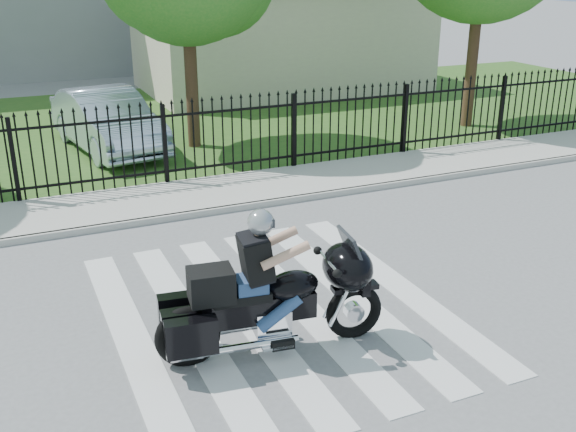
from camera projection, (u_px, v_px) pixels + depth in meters
name	position (u px, v px, depth m)	size (l,w,h in m)	color
ground	(275.00, 310.00, 9.47)	(120.00, 120.00, 0.00)	slate
crosswalk	(275.00, 310.00, 9.47)	(5.00, 5.50, 0.01)	silver
sidewalk	(180.00, 198.00, 13.72)	(40.00, 2.00, 0.12)	#ADAAA3
curb	(194.00, 214.00, 12.87)	(40.00, 0.12, 0.12)	#ADAAA3
grass_strip	(116.00, 127.00, 19.72)	(40.00, 12.00, 0.02)	#27511C
iron_fence	(165.00, 146.00, 14.27)	(26.00, 0.04, 1.80)	black
building_low	(281.00, 41.00, 25.16)	(10.00, 6.00, 3.50)	beige
motorcycle_rider	(266.00, 294.00, 8.22)	(2.93, 1.15, 1.94)	black
parked_car	(107.00, 121.00, 17.07)	(1.62, 4.66, 1.53)	#B0C1DD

